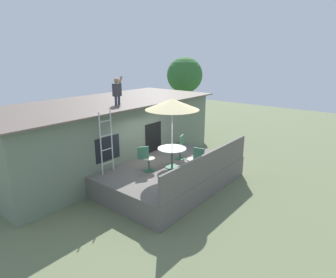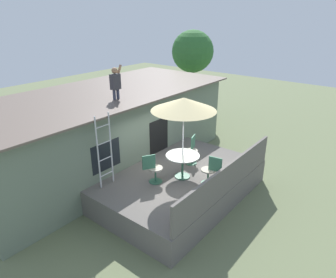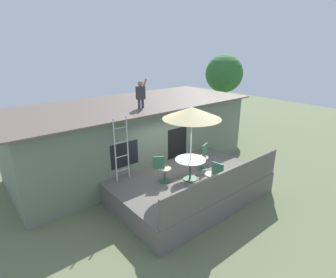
# 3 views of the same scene
# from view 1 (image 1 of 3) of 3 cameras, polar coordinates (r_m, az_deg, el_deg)

# --- Properties ---
(ground_plane) EXTENTS (40.00, 40.00, 0.00)m
(ground_plane) POSITION_cam_1_polar(r_m,az_deg,el_deg) (11.14, 0.41, -9.12)
(ground_plane) COLOR #66704C
(house) EXTENTS (10.50, 4.50, 2.88)m
(house) POSITION_cam_1_polar(r_m,az_deg,el_deg) (13.05, -12.05, 1.11)
(house) COLOR slate
(house) RESTS_ON ground
(deck) EXTENTS (5.30, 3.47, 0.80)m
(deck) POSITION_cam_1_polar(r_m,az_deg,el_deg) (10.97, 0.41, -7.23)
(deck) COLOR #605B56
(deck) RESTS_ON ground
(deck_railing) EXTENTS (5.20, 0.08, 0.90)m
(deck_railing) POSITION_cam_1_polar(r_m,az_deg,el_deg) (9.77, 8.22, -5.06)
(deck_railing) COLOR #605B56
(deck_railing) RESTS_ON deck
(patio_table) EXTENTS (1.04, 1.04, 0.74)m
(patio_table) POSITION_cam_1_polar(r_m,az_deg,el_deg) (10.45, 0.80, -2.67)
(patio_table) COLOR #33664C
(patio_table) RESTS_ON deck
(patio_umbrella) EXTENTS (1.90, 1.90, 2.54)m
(patio_umbrella) POSITION_cam_1_polar(r_m,az_deg,el_deg) (10.02, 0.84, 6.91)
(patio_umbrella) COLOR silver
(patio_umbrella) RESTS_ON deck
(step_ladder) EXTENTS (0.52, 0.04, 2.20)m
(step_ladder) POSITION_cam_1_polar(r_m,az_deg,el_deg) (10.08, -12.12, -0.67)
(step_ladder) COLOR silver
(step_ladder) RESTS_ON deck
(person_figure) EXTENTS (0.47, 0.20, 1.11)m
(person_figure) POSITION_cam_1_polar(r_m,az_deg,el_deg) (11.66, -10.06, 9.67)
(person_figure) COLOR #33384C
(person_figure) RESTS_ON house
(patio_chair_left) EXTENTS (0.57, 0.44, 0.92)m
(patio_chair_left) POSITION_cam_1_polar(r_m,az_deg,el_deg) (10.20, -4.20, -3.95)
(patio_chair_left) COLOR #33664C
(patio_chair_left) RESTS_ON deck
(patio_chair_right) EXTENTS (0.61, 0.44, 0.92)m
(patio_chair_right) POSITION_cam_1_polar(r_m,az_deg,el_deg) (11.44, 2.54, -1.67)
(patio_chair_right) COLOR #33664C
(patio_chair_right) RESTS_ON deck
(patio_chair_near) EXTENTS (0.44, 0.62, 0.92)m
(patio_chair_near) POSITION_cam_1_polar(r_m,az_deg,el_deg) (10.10, 5.43, -4.19)
(patio_chair_near) COLOR #33664C
(patio_chair_near) RESTS_ON deck
(backyard_tree) EXTENTS (2.25, 2.25, 4.70)m
(backyard_tree) POSITION_cam_1_polar(r_m,az_deg,el_deg) (18.62, 3.32, 12.43)
(backyard_tree) COLOR brown
(backyard_tree) RESTS_ON ground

